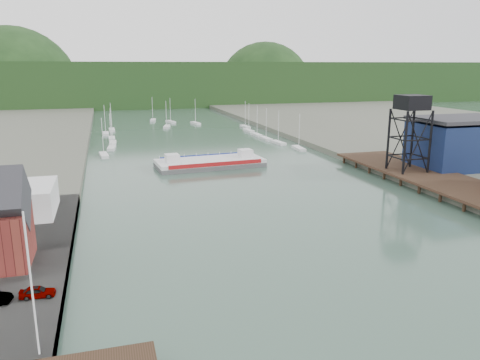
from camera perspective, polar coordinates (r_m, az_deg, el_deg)
east_pier at (r=98.18m, az=24.92°, el=-0.59°), size 14.00×70.00×2.45m
flagpole at (r=40.41m, az=-24.08°, el=-11.67°), size 0.16×0.16×12.00m
lift_tower at (r=104.82m, az=20.21°, el=8.33°), size 6.50×6.50×16.00m
blue_shed at (r=116.73m, az=25.26°, el=4.08°), size 20.50×14.50×11.30m
marina_sailboats at (r=168.63m, az=-6.87°, el=5.61°), size 57.71×92.65×0.90m
distant_hills at (r=328.74m, az=-12.40°, el=11.12°), size 500.00×120.00×80.00m
chain_ferry at (r=114.41m, az=-3.69°, el=2.15°), size 26.56×12.33×3.72m
car_west_a at (r=52.04m, az=-23.45°, el=-12.39°), size 3.52×1.60×1.17m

